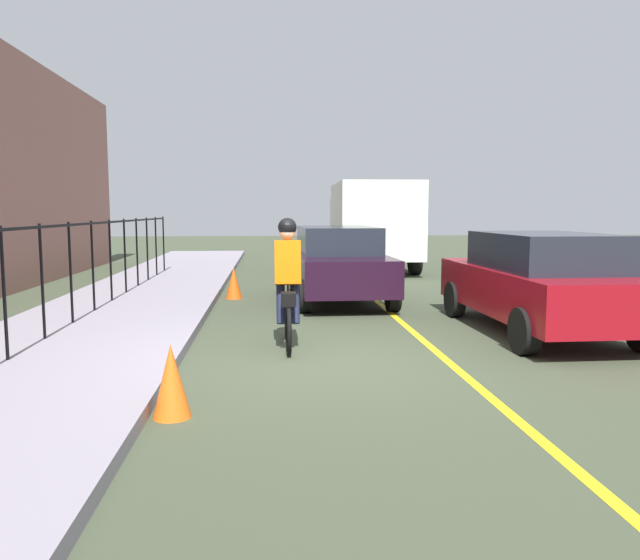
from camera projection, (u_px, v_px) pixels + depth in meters
ground_plane at (322, 361)px, 7.96m from camera, size 80.00×80.00×0.00m
lane_line_centre at (444, 358)px, 8.09m from camera, size 36.00×0.12×0.01m
sidewalk at (50, 360)px, 7.68m from camera, size 40.00×3.20×0.15m
iron_fence at (41, 259)px, 8.51m from camera, size 19.79×0.04×1.60m
cyclist_lead at (288, 284)px, 8.62m from camera, size 1.71×0.36×1.83m
patrol_sedan at (539, 281)px, 9.74m from camera, size 4.43×1.98×1.58m
parked_sedan_rear at (338, 262)px, 13.26m from camera, size 4.44×2.00×1.58m
box_truck_background at (370, 222)px, 20.39m from camera, size 6.78×2.70×2.78m
traffic_cone_near at (171, 381)px, 5.76m from camera, size 0.36×0.36×0.70m
traffic_cone_far at (234, 283)px, 13.60m from camera, size 0.36×0.36×0.68m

